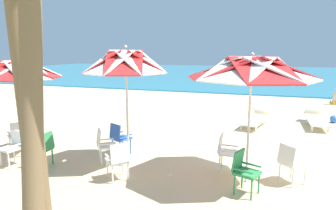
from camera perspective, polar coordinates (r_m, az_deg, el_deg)
ground_plane at (r=9.14m, az=19.22°, el=-7.80°), size 80.00×80.00×0.00m
sea at (r=37.12m, az=19.07°, el=5.69°), size 80.00×36.00×0.10m
surf_foam at (r=18.93m, az=19.11°, el=1.47°), size 80.00×0.70×0.01m
beach_umbrella_0 at (r=6.14m, az=16.03°, el=6.79°), size 2.63×2.63×2.75m
plastic_chair_0 at (r=7.04m, az=11.25°, el=-8.62°), size 0.47×0.44×0.87m
plastic_chair_1 at (r=6.03m, az=14.64°, el=-12.08°), size 0.59×0.56×0.87m
plastic_chair_2 at (r=6.75m, az=22.86°, el=-10.11°), size 0.63×0.63×0.87m
beach_umbrella_1 at (r=6.83m, az=-8.23°, el=8.07°), size 2.01×2.01×2.91m
plastic_chair_3 at (r=8.05m, az=-9.52°, el=-6.13°), size 0.59×0.61×0.87m
plastic_chair_4 at (r=7.51m, az=-12.35°, el=-7.44°), size 0.63×0.62×0.87m
plastic_chair_5 at (r=6.46m, az=-9.68°, el=-10.32°), size 0.63×0.63×0.87m
beach_umbrella_2 at (r=8.25m, az=-27.03°, el=5.93°), size 2.02×2.02×2.63m
plastic_chair_6 at (r=8.16m, az=-28.03°, el=-7.00°), size 0.52×0.54×0.87m
plastic_chair_7 at (r=7.70m, az=-23.23°, el=-7.61°), size 0.49×0.46×0.87m
plastic_chair_8 at (r=9.16m, az=-27.25°, el=-5.13°), size 0.62×0.61×0.87m
sun_lounger_0 at (r=12.22m, az=27.03°, el=-2.47°), size 0.66×2.15×0.62m
sun_lounger_1 at (r=11.42m, az=16.73°, el=-2.59°), size 1.09×2.23×0.62m
palm_tree_0 at (r=3.74m, az=-26.07°, el=12.84°), size 3.09×3.23×4.33m
beach_ball at (r=13.18m, az=29.67°, el=-2.41°), size 0.30×0.30×0.30m
beachgoer_seated at (r=17.86m, az=29.91°, el=1.07°), size 0.30×0.93×0.92m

